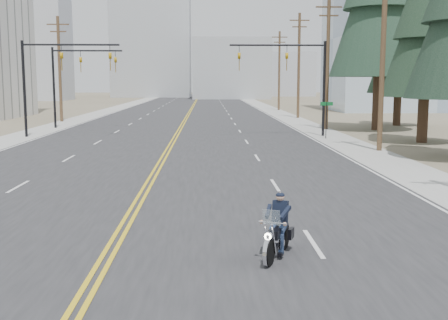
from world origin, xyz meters
name	(u,v)px	position (x,y,z in m)	size (l,w,h in m)	color
ground_plane	(77,311)	(0.00, 0.00, 0.00)	(400.00, 400.00, 0.00)	#776D56
road	(191,110)	(0.00, 70.00, 0.01)	(20.00, 200.00, 0.01)	#303033
sidewalk_left	(109,111)	(-11.50, 70.00, 0.01)	(3.00, 200.00, 0.01)	#A5A5A0
sidewalk_right	(272,110)	(11.50, 70.00, 0.01)	(3.00, 200.00, 0.01)	#A5A5A0
traffic_mast_left	(51,69)	(-8.98, 32.00, 4.94)	(7.10, 0.26, 7.00)	black
traffic_mast_right	(297,70)	(8.98, 32.00, 4.94)	(7.10, 0.26, 7.00)	black
traffic_mast_far	(73,72)	(-9.31, 40.00, 4.87)	(6.10, 0.26, 7.00)	black
street_sign	(326,114)	(10.80, 30.00, 1.80)	(0.90, 0.06, 2.62)	black
utility_pole_b	(383,48)	(12.50, 23.00, 5.98)	(2.20, 0.30, 11.50)	brown
utility_pole_c	(328,61)	(12.50, 38.00, 5.73)	(2.20, 0.30, 11.00)	brown
utility_pole_d	(299,64)	(12.50, 53.00, 5.98)	(2.20, 0.30, 11.50)	brown
utility_pole_e	(279,69)	(12.50, 70.00, 5.73)	(2.20, 0.30, 11.00)	brown
utility_pole_left	(60,67)	(-12.50, 48.00, 5.48)	(2.20, 0.30, 10.50)	brown
glass_building	(418,39)	(32.00, 70.00, 10.00)	(24.00, 16.00, 20.00)	#9EB5CC
haze_bldg_a	(34,49)	(-35.00, 115.00, 11.00)	(14.00, 12.00, 22.00)	#B7BCC6
haze_bldg_b	(231,69)	(8.00, 125.00, 7.00)	(18.00, 14.00, 14.00)	#ADB2B7
haze_bldg_c	(385,58)	(40.00, 110.00, 9.00)	(16.00, 12.00, 18.00)	#B7BCC6
haze_bldg_d	(152,47)	(-12.00, 140.00, 13.00)	(20.00, 15.00, 26.00)	#ADB2B7
haze_bldg_e	(287,75)	(25.00, 150.00, 6.00)	(14.00, 14.00, 12.00)	#B7BCC6
motorcyclist	(277,226)	(3.95, 2.97, 0.75)	(0.82, 1.92, 1.50)	black
conifer_mid	(428,8)	(16.75, 27.46, 8.82)	(5.77, 5.77, 15.37)	#382619
conifer_far	(400,31)	(19.97, 42.06, 8.66)	(5.63, 5.63, 15.09)	#382619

